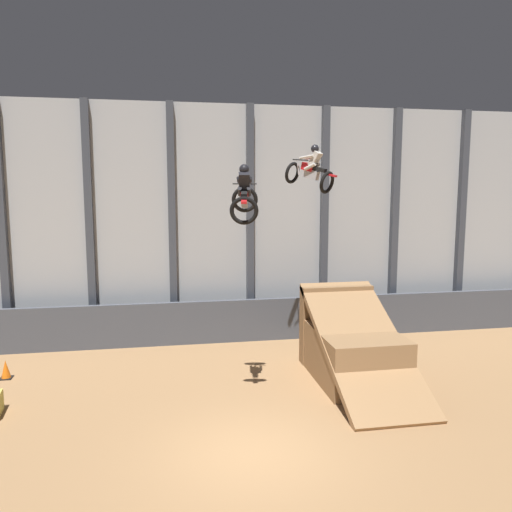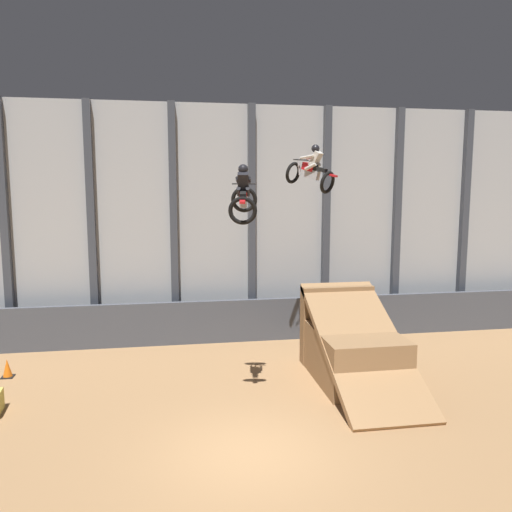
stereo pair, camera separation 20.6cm
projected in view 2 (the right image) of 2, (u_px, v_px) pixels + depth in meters
name	position (u px, v px, depth m)	size (l,w,h in m)	color
ground_plane	(248.00, 455.00, 11.06)	(60.00, 60.00, 0.00)	#9E754C
arena_back_wall	(213.00, 223.00, 19.56)	(32.00, 0.40, 9.12)	#ADB2B7
lower_barrier	(216.00, 322.00, 19.10)	(31.36, 0.20, 1.64)	#474C56
dirt_ramp	(351.00, 347.00, 15.58)	(2.44, 5.28, 2.80)	#966F48
rider_bike_left_air	(243.00, 196.00, 13.14)	(0.99, 1.87, 1.58)	black
rider_bike_right_air	(312.00, 171.00, 16.18)	(1.61, 1.73, 1.61)	black
traffic_cone_near_ramp	(7.00, 369.00, 15.60)	(0.36, 0.36, 0.58)	black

